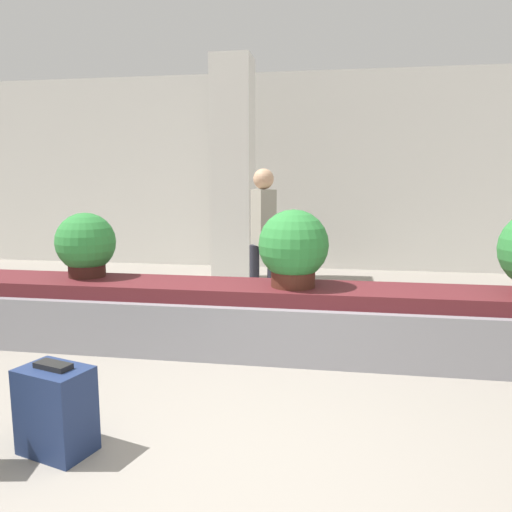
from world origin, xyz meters
The scene contains 8 objects.
ground_plane centered at (0.00, 0.00, 0.00)m, with size 18.00×18.00×0.00m, color gray.
back_wall centered at (0.00, 5.95, 1.60)m, with size 18.00×0.06×3.20m.
carousel centered at (0.00, 1.76, 0.28)m, with size 6.16×0.77×0.59m.
pillar centered at (-0.83, 4.78, 1.60)m, with size 0.56×0.56×3.20m.
suitcase_0 centered at (-0.81, -0.05, 0.24)m, with size 0.44×0.35×0.51m.
potted_plant_0 centered at (0.32, 1.74, 0.92)m, with size 0.59×0.59×0.65m.
potted_plant_2 centered at (-1.62, 1.87, 0.89)m, with size 0.55×0.55×0.60m.
traveler_0 centered at (-0.12, 2.98, 0.95)m, with size 0.31×0.37×1.60m.
Camera 1 is at (0.68, -2.40, 1.49)m, focal length 35.00 mm.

